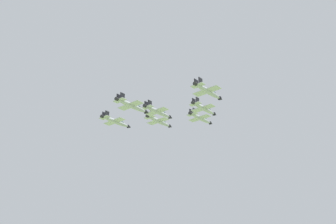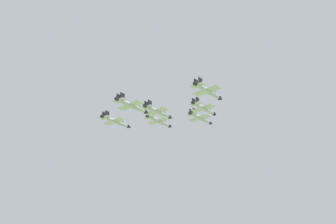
{
  "view_description": "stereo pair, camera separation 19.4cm",
  "coord_description": "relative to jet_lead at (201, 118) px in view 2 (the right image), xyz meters",
  "views": [
    {
      "loc": [
        -152.48,
        67.72,
        40.78
      ],
      "look_at": [
        -9.41,
        31.17,
        105.65
      ],
      "focal_mm": 45.56,
      "sensor_mm": 36.0,
      "label": 1
    },
    {
      "loc": [
        -152.53,
        67.53,
        40.78
      ],
      "look_at": [
        -9.41,
        31.17,
        105.65
      ],
      "focal_mm": 45.56,
      "sensor_mm": 36.0,
      "label": 2
    }
  ],
  "objects": [
    {
      "name": "jet_right_wingman",
      "position": [
        -16.98,
        4.38,
        -3.43
      ],
      "size": [
        11.04,
        13.77,
        3.3
      ],
      "rotation": [
        0.0,
        0.0,
        5.33
      ],
      "color": "#9EA3A8"
    },
    {
      "name": "jet_trailing",
      "position": [
        -23.08,
        32.77,
        -8.14
      ],
      "size": [
        11.36,
        14.29,
        3.42
      ],
      "rotation": [
        0.0,
        0.0,
        5.33
      ],
      "color": "#9EA3A8"
    },
    {
      "name": "jet_left_wingman",
      "position": [
        1.59,
        17.46,
        -2.49
      ],
      "size": [
        11.42,
        14.01,
        3.38
      ],
      "rotation": [
        0.0,
        0.0,
        5.35
      ],
      "color": "#9EA3A8"
    },
    {
      "name": "jet_right_outer",
      "position": [
        -33.95,
        8.76,
        -4.91
      ],
      "size": [
        11.6,
        14.45,
        3.47
      ],
      "rotation": [
        0.0,
        0.0,
        5.33
      ],
      "color": "#9EA3A8"
    },
    {
      "name": "jet_lead",
      "position": [
        0.0,
        0.0,
        0.0
      ],
      "size": [
        11.13,
        14.17,
        3.38
      ],
      "rotation": [
        0.0,
        0.0,
        5.32
      ],
      "color": "#9EA3A8"
    },
    {
      "name": "jet_left_outer",
      "position": [
        3.18,
        34.92,
        -3.8
      ],
      "size": [
        11.31,
        14.45,
        3.44
      ],
      "rotation": [
        0.0,
        0.0,
        5.32
      ],
      "color": "#9EA3A8"
    },
    {
      "name": "jet_slot_rear",
      "position": [
        -15.39,
        21.84,
        -5.95
      ],
      "size": [
        10.91,
        13.89,
        3.31
      ],
      "rotation": [
        0.0,
        0.0,
        5.32
      ],
      "color": "#9EA3A8"
    }
  ]
}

